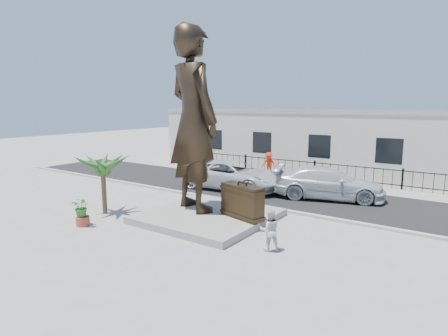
% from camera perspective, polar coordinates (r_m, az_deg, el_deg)
% --- Properties ---
extents(ground, '(100.00, 100.00, 0.00)m').
position_cam_1_polar(ground, '(15.45, -4.30, -9.47)').
color(ground, '#9E9991').
rests_on(ground, ground).
extents(street, '(40.00, 7.00, 0.01)m').
position_cam_1_polar(street, '(21.99, 8.98, -3.74)').
color(street, black).
rests_on(street, ground).
extents(curb, '(40.00, 0.25, 0.12)m').
position_cam_1_polar(curb, '(18.97, 4.33, -5.64)').
color(curb, '#A5A399').
rests_on(curb, ground).
extents(far_sidewalk, '(40.00, 2.50, 0.02)m').
position_cam_1_polar(far_sidewalk, '(25.57, 12.91, -1.97)').
color(far_sidewalk, '#9E9991').
rests_on(far_sidewalk, ground).
extents(plinth, '(5.20, 5.20, 0.30)m').
position_cam_1_polar(plinth, '(16.82, -2.39, -7.31)').
color(plinth, gray).
rests_on(plinth, ground).
extents(fence, '(22.00, 0.10, 1.20)m').
position_cam_1_polar(fence, '(26.19, 13.62, -0.41)').
color(fence, black).
rests_on(fence, ground).
extents(building, '(28.00, 7.00, 4.40)m').
position_cam_1_polar(building, '(29.91, 16.68, 3.78)').
color(building, silver).
rests_on(building, ground).
extents(statue, '(3.45, 2.81, 8.16)m').
position_cam_1_polar(statue, '(16.79, -4.69, 7.32)').
color(statue, black).
rests_on(statue, plinth).
extents(suitcase, '(2.12, 1.14, 1.42)m').
position_cam_1_polar(suitcase, '(15.87, 2.79, -5.12)').
color(suitcase, black).
rests_on(suitcase, plinth).
extents(tourist, '(0.92, 0.89, 1.50)m').
position_cam_1_polar(tourist, '(13.28, 6.99, -9.36)').
color(tourist, silver).
rests_on(tourist, ground).
extents(car_white, '(6.32, 3.23, 1.71)m').
position_cam_1_polar(car_white, '(22.47, 1.42, -1.09)').
color(car_white, silver).
rests_on(car_white, street).
extents(car_silver, '(6.27, 4.02, 1.69)m').
position_cam_1_polar(car_silver, '(21.03, 15.61, -2.22)').
color(car_silver, silver).
rests_on(car_silver, street).
extents(worker, '(1.13, 0.72, 1.66)m').
position_cam_1_polar(worker, '(27.06, 6.83, 0.65)').
color(worker, red).
rests_on(worker, far_sidewalk).
extents(palm_tree, '(1.80, 1.80, 3.20)m').
position_cam_1_polar(palm_tree, '(18.58, -17.65, -6.60)').
color(palm_tree, '#25541E').
rests_on(palm_tree, ground).
extents(planter, '(0.56, 0.56, 0.40)m').
position_cam_1_polar(planter, '(17.01, -20.72, -7.58)').
color(planter, '#B1422E').
rests_on(planter, ground).
extents(shrub, '(0.94, 0.88, 0.84)m').
position_cam_1_polar(shrub, '(16.84, -20.84, -5.56)').
color(shrub, '#2F6A22').
rests_on(shrub, planter).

